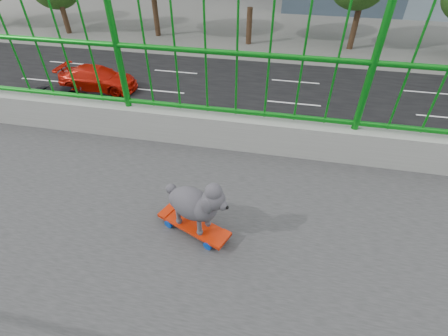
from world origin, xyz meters
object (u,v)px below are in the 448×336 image
skateboard (194,226)px  car_2 (67,103)px  poodle (195,203)px  car_3 (98,78)px

skateboard → car_2: skateboard is taller
poodle → skateboard: bearing=-90.0°
poodle → car_3: size_ratio=0.10×
poodle → car_2: (-12.08, -10.69, -6.59)m
skateboard → poodle: poodle is taller
poodle → car_3: bearing=-122.8°
car_3 → skateboard: bearing=-145.1°
skateboard → car_2: size_ratio=0.11×
poodle → car_2: poodle is taller
skateboard → poodle: 0.23m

